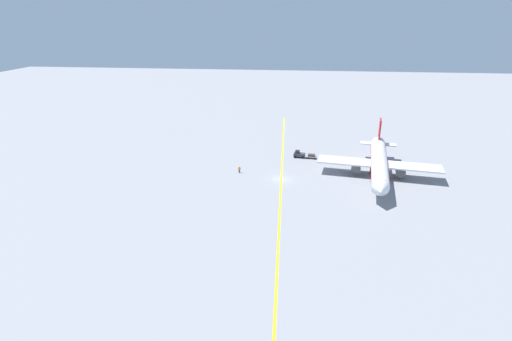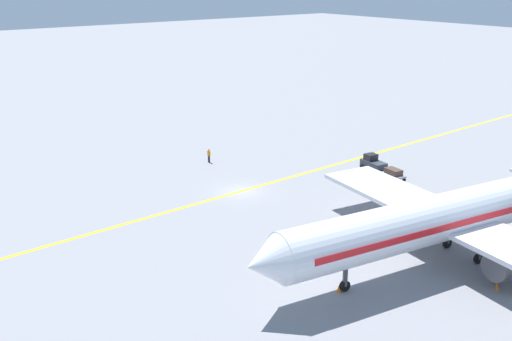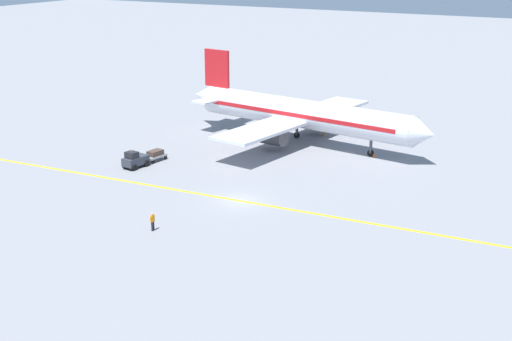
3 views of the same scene
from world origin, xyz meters
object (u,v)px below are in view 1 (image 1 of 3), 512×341
Objects in this scene: baggage_cart_trailing at (311,156)px; traffic_cone_mid_apron at (378,194)px; airplane_at_gate at (379,162)px; ground_crew_worker at (239,169)px; traffic_cone_near_nose at (400,179)px; baggage_tug_dark at (299,154)px.

baggage_cart_trailing reaches higher than traffic_cone_mid_apron.
airplane_at_gate reaches higher than ground_crew_worker.
ground_crew_worker is 37.49m from traffic_cone_near_nose.
baggage_tug_dark reaches higher than ground_crew_worker.
baggage_cart_trailing is at bearing 173.06° from baggage_tug_dark.
baggage_cart_trailing reaches higher than traffic_cone_near_nose.
baggage_tug_dark reaches higher than traffic_cone_near_nose.
traffic_cone_near_nose is at bearing -125.14° from traffic_cone_mid_apron.
baggage_cart_trailing is 21.37m from ground_crew_worker.
traffic_cone_mid_apron is at bearing 81.43° from airplane_at_gate.
ground_crew_worker is 3.05× the size of traffic_cone_mid_apron.
airplane_at_gate is 21.13× the size of ground_crew_worker.
airplane_at_gate is at bearing -98.57° from traffic_cone_mid_apron.
baggage_tug_dark is at bearing -137.53° from ground_crew_worker.
airplane_at_gate reaches higher than traffic_cone_mid_apron.
baggage_tug_dark is 3.30m from baggage_cart_trailing.
baggage_cart_trailing is 5.00× the size of traffic_cone_mid_apron.
baggage_tug_dark is 5.74× the size of traffic_cone_near_nose.
traffic_cone_near_nose is (-23.41, 12.92, -0.63)m from baggage_tug_dark.
airplane_at_gate is at bearing 143.21° from baggage_cart_trailing.
baggage_tug_dark reaches higher than traffic_cone_mid_apron.
baggage_tug_dark is 26.75m from traffic_cone_near_nose.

